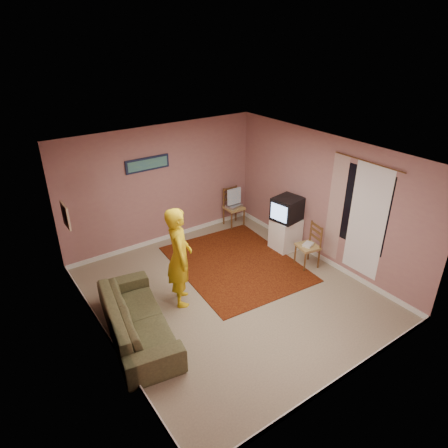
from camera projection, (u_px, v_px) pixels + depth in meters
ground at (230, 293)px, 7.27m from camera, size 5.00×5.00×0.00m
wall_back at (162, 186)px, 8.51m from camera, size 4.50×0.02×2.60m
wall_front at (350, 308)px, 4.85m from camera, size 4.50×0.02×2.60m
wall_left at (99, 273)px, 5.53m from camera, size 0.02×5.00×2.60m
wall_right at (323, 200)px, 7.84m from camera, size 0.02×5.00×2.60m
ceiling at (231, 155)px, 6.10m from camera, size 4.50×5.00×0.02m
baseboard_back at (166, 237)px, 9.07m from camera, size 4.50×0.02×0.10m
baseboard_front at (337, 381)px, 5.42m from camera, size 4.50×0.02×0.10m
baseboard_left at (111, 341)px, 6.10m from camera, size 0.02×5.00×0.10m
baseboard_right at (316, 255)px, 8.39m from camera, size 0.02×5.00×0.10m
window at (362, 208)px, 7.11m from camera, size 0.01×1.10×1.50m
curtain_sheer at (367, 222)px, 7.08m from camera, size 0.01×0.75×2.10m
curtain_floral at (335, 209)px, 7.58m from camera, size 0.01×0.35×2.10m
curtain_rod at (368, 162)px, 6.69m from camera, size 0.02×1.40×0.02m
picture_back at (148, 164)px, 8.09m from camera, size 0.95×0.04×0.28m
picture_left at (66, 216)px, 6.61m from camera, size 0.04×0.38×0.42m
area_rug at (236, 263)px, 8.16m from camera, size 2.43×2.94×0.01m
tv_cabinet at (285, 234)px, 8.59m from camera, size 0.55×0.50×0.69m
crt_tv at (287, 209)px, 8.32m from camera, size 0.64×0.59×0.49m
chair_a at (234, 203)px, 9.49m from camera, size 0.43×0.41×0.51m
dvd_player at (234, 206)px, 9.52m from camera, size 0.41×0.33×0.06m
blue_throw at (234, 196)px, 9.41m from camera, size 0.37×0.05×0.39m
chair_b at (308, 242)px, 7.87m from camera, size 0.46×0.47×0.49m
game_console at (308, 245)px, 7.90m from camera, size 0.26×0.23×0.05m
sofa at (137, 318)px, 6.17m from camera, size 1.21×2.29×0.63m
person at (179, 257)px, 6.68m from camera, size 0.65×0.77×1.79m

